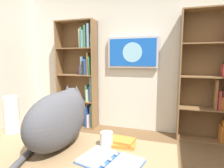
% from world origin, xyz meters
% --- Properties ---
extents(wall_back, '(4.52, 0.06, 2.70)m').
position_xyz_m(wall_back, '(0.00, -2.23, 1.35)').
color(wall_back, silver).
rests_on(wall_back, ground).
extents(bookshelf_left, '(0.84, 0.28, 2.08)m').
position_xyz_m(bookshelf_left, '(-1.23, -2.07, 0.99)').
color(bookshelf_left, brown).
rests_on(bookshelf_left, ground).
extents(bookshelf_right, '(0.77, 0.28, 2.03)m').
position_xyz_m(bookshelf_right, '(1.05, -2.06, 1.02)').
color(bookshelf_right, brown).
rests_on(bookshelf_right, ground).
extents(wall_mounted_tv, '(0.90, 0.07, 0.55)m').
position_xyz_m(wall_mounted_tv, '(0.07, -2.15, 1.44)').
color(wall_mounted_tv, '#B7B7BC').
extents(cat, '(0.28, 0.68, 0.37)m').
position_xyz_m(cat, '(0.07, 0.19, 0.95)').
color(cat, '#4C4C51').
rests_on(cat, desk).
extents(open_binder, '(0.37, 0.29, 0.02)m').
position_xyz_m(open_binder, '(-0.30, 0.30, 0.77)').
color(open_binder, '#335999').
rests_on(open_binder, desk).
extents(paper_towel_roll, '(0.11, 0.11, 0.28)m').
position_xyz_m(paper_towel_roll, '(0.54, 0.12, 0.90)').
color(paper_towel_roll, white).
rests_on(paper_towel_roll, desk).
extents(coffee_mug, '(0.08, 0.08, 0.10)m').
position_xyz_m(coffee_mug, '(-0.22, 0.13, 0.81)').
color(coffee_mug, white).
rests_on(coffee_mug, desk).
extents(desk_book_stack, '(0.18, 0.14, 0.04)m').
position_xyz_m(desk_book_stack, '(-0.32, 0.08, 0.78)').
color(desk_book_stack, orange).
rests_on(desk_book_stack, desk).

